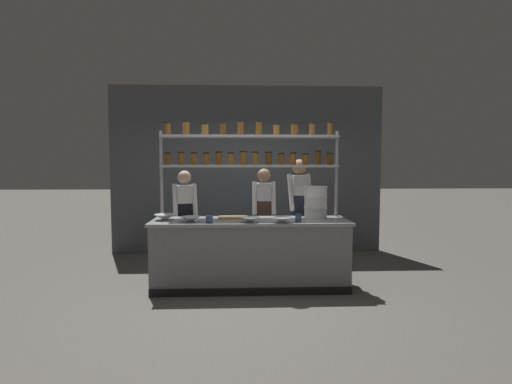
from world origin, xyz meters
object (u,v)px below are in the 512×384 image
(prep_bowl_center_back, at_px, (250,220))
(prep_bowl_near_right, at_px, (282,220))
(prep_bowl_center_front, at_px, (191,219))
(prep_bowl_near_left, at_px, (165,217))
(chef_right, at_px, (299,208))
(container_stack, at_px, (316,202))
(spice_shelf_unit, at_px, (249,154))
(serving_cup_by_board, at_px, (298,218))
(chef_center, at_px, (264,213))
(serving_cup_front, at_px, (209,219))
(cutting_board, at_px, (233,218))
(chef_left, at_px, (185,216))

(prep_bowl_center_back, relative_size, prep_bowl_near_right, 0.99)
(prep_bowl_center_front, bearing_deg, prep_bowl_near_left, 152.55)
(prep_bowl_near_left, relative_size, prep_bowl_center_front, 1.11)
(chef_right, distance_m, container_stack, 0.52)
(spice_shelf_unit, xyz_separation_m, serving_cup_by_board, (0.62, -0.56, -0.83))
(chef_center, relative_size, chef_right, 0.92)
(chef_center, bearing_deg, serving_cup_front, -124.89)
(prep_bowl_center_front, xyz_separation_m, serving_cup_by_board, (1.39, -0.05, 0.02))
(prep_bowl_near_right, bearing_deg, container_stack, 40.43)
(container_stack, relative_size, prep_bowl_center_front, 1.67)
(chef_center, distance_m, prep_bowl_near_left, 1.57)
(container_stack, distance_m, prep_bowl_near_right, 0.70)
(prep_bowl_center_back, distance_m, prep_bowl_near_right, 0.41)
(chef_center, relative_size, serving_cup_by_board, 14.67)
(serving_cup_front, bearing_deg, prep_bowl_near_left, 155.53)
(spice_shelf_unit, bearing_deg, chef_center, 62.65)
(cutting_board, height_order, prep_bowl_center_front, prep_bowl_center_front)
(spice_shelf_unit, distance_m, prep_bowl_center_back, 1.02)
(chef_right, bearing_deg, serving_cup_front, -152.30)
(serving_cup_by_board, bearing_deg, prep_bowl_center_back, 179.77)
(container_stack, bearing_deg, prep_bowl_center_back, -157.17)
(prep_bowl_center_back, bearing_deg, prep_bowl_near_right, -7.20)
(cutting_board, xyz_separation_m, serving_cup_by_board, (0.85, -0.37, 0.04))
(chef_left, relative_size, serving_cup_by_board, 14.41)
(container_stack, distance_m, serving_cup_by_board, 0.52)
(container_stack, bearing_deg, serving_cup_by_board, -127.36)
(spice_shelf_unit, relative_size, prep_bowl_center_front, 9.62)
(chef_right, height_order, prep_bowl_center_back, chef_right)
(chef_left, distance_m, chef_right, 1.72)
(spice_shelf_unit, bearing_deg, chef_right, 21.49)
(chef_left, height_order, serving_cup_front, chef_left)
(prep_bowl_center_back, bearing_deg, spice_shelf_unit, 89.43)
(prep_bowl_center_front, relative_size, serving_cup_front, 2.73)
(cutting_board, height_order, serving_cup_by_board, serving_cup_by_board)
(spice_shelf_unit, relative_size, prep_bowl_near_right, 10.13)
(serving_cup_by_board, bearing_deg, spice_shelf_unit, 137.54)
(prep_bowl_near_left, relative_size, serving_cup_front, 3.02)
(prep_bowl_center_front, bearing_deg, serving_cup_front, -19.86)
(cutting_board, distance_m, prep_bowl_near_right, 0.76)
(chef_left, xyz_separation_m, chef_right, (1.72, -0.03, 0.12))
(chef_center, relative_size, prep_bowl_center_back, 6.49)
(cutting_board, relative_size, prep_bowl_near_right, 1.61)
(chef_right, xyz_separation_m, prep_bowl_near_right, (-0.36, -0.91, -0.06))
(cutting_board, bearing_deg, serving_cup_front, -126.03)
(chef_center, distance_m, prep_bowl_near_right, 1.08)
(spice_shelf_unit, bearing_deg, serving_cup_by_board, -42.46)
(prep_bowl_near_right, bearing_deg, spice_shelf_unit, 123.11)
(container_stack, height_order, serving_cup_front, container_stack)
(cutting_board, distance_m, serving_cup_by_board, 0.93)
(chef_left, distance_m, prep_bowl_center_front, 0.86)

